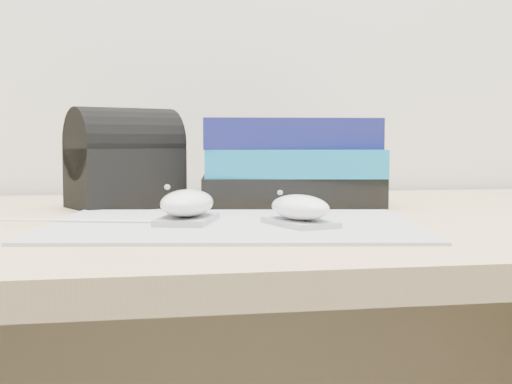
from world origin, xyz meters
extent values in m
cube|color=tan|center=(0.00, 1.58, 0.71)|extent=(1.60, 0.80, 0.03)
cube|color=gray|center=(-0.06, 1.46, 0.73)|extent=(0.45, 0.38, 0.00)
cube|color=#9E9FA1|center=(-0.11, 1.48, 0.74)|extent=(0.08, 0.11, 0.01)
ellipsoid|color=white|center=(-0.11, 1.48, 0.76)|extent=(0.08, 0.11, 0.03)
ellipsoid|color=gray|center=(-0.13, 1.48, 0.77)|extent=(0.01, 0.01, 0.01)
cube|color=#ABACAE|center=(0.01, 1.43, 0.74)|extent=(0.07, 0.10, 0.01)
ellipsoid|color=white|center=(0.01, 1.43, 0.75)|extent=(0.07, 0.10, 0.03)
ellipsoid|color=#98989B|center=(-0.02, 1.43, 0.77)|extent=(0.01, 0.01, 0.01)
cylinder|color=white|center=(-0.25, 1.51, 0.73)|extent=(0.23, 0.07, 0.00)
cube|color=black|center=(0.07, 1.73, 0.75)|extent=(0.29, 0.24, 0.04)
cube|color=#0F76A8|center=(0.07, 1.73, 0.79)|extent=(0.28, 0.24, 0.04)
cube|color=#121553|center=(0.06, 1.74, 0.83)|extent=(0.27, 0.23, 0.04)
cube|color=white|center=(0.06, 1.71, 0.86)|extent=(0.26, 0.08, 0.00)
cube|color=black|center=(-0.18, 1.72, 0.77)|extent=(0.17, 0.15, 0.08)
cylinder|color=black|center=(-0.18, 1.72, 0.82)|extent=(0.17, 0.15, 0.10)
camera|label=1|loc=(-0.18, 0.68, 0.82)|focal=50.00mm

